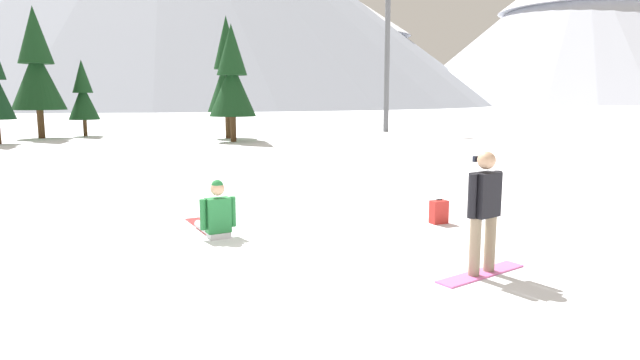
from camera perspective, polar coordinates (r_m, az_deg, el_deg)
ground_plane at (r=7.25m, az=-6.91°, el=-10.49°), size 800.00×800.00×0.00m
snowboarder_foreground at (r=7.54m, az=16.88°, el=-3.12°), size 1.53×0.86×1.68m
snowboarder_midground at (r=9.54m, az=-10.99°, el=-3.71°), size 0.88×1.80×1.01m
backpack_red at (r=10.56m, az=12.36°, el=-3.32°), size 0.35×0.31×0.47m
pine_tree_tall at (r=32.22m, az=-9.76°, el=11.11°), size 2.32×2.32×7.00m
pine_tree_slender at (r=36.47m, az=-23.67°, el=8.22°), size 1.82×1.82×4.65m
pine_tree_young at (r=29.65m, az=-9.24°, el=10.54°), size 2.49×2.49×6.22m
pine_tree_short at (r=35.77m, az=-27.68°, el=10.50°), size 2.98×2.98×7.54m
ski_lift_tower at (r=38.37m, az=7.11°, el=14.62°), size 3.29×0.36×11.31m
peak_east_ridge at (r=230.78m, az=2.52°, el=13.96°), size 122.22×122.22×45.20m
peak_west_ridge at (r=246.69m, az=25.87°, el=14.60°), size 143.59×143.59×60.08m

